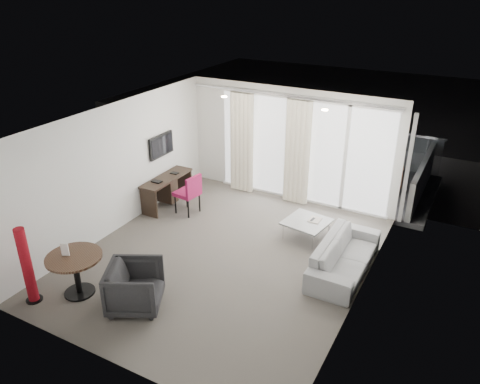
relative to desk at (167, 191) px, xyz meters
The scene contains 28 objects.
floor 2.62m from the desk, 29.92° to the right, with size 5.00×6.00×0.00m, color #544F48.
ceiling 3.45m from the desk, 29.92° to the right, with size 5.00×6.00×0.00m, color white.
wall_left 1.64m from the desk, 100.63° to the right, with size 0.00×6.00×2.60m, color silver.
wall_right 5.02m from the desk, 15.27° to the right, with size 0.00×6.00×2.60m, color silver.
wall_front 4.95m from the desk, 62.30° to the right, with size 5.00×0.00×2.60m, color silver.
window_panel 3.18m from the desk, 33.42° to the left, with size 4.00×0.02×2.38m, color white, non-canonical shape.
window_frame 3.17m from the desk, 33.19° to the left, with size 4.10×0.06×2.44m, color white, non-canonical shape.
curtain_left 2.07m from the desk, 53.99° to the left, with size 0.60×0.20×2.38m, color beige, non-canonical shape.
curtain_right 3.06m from the desk, 31.27° to the left, with size 0.60×0.20×2.38m, color beige, non-canonical shape.
curtain_track 3.45m from the desk, 34.00° to the left, with size 4.80×0.04×0.04m, color #B2B2B7, non-canonical shape.
downlight_a 2.65m from the desk, 12.55° to the left, with size 0.12×0.12×0.02m, color #FFE0B2.
downlight_b 4.14m from the desk, ahead, with size 0.12×0.12×0.02m, color #FFE0B2.
desk is the anchor object (origin of this frame).
tv 1.04m from the desk, 142.63° to the left, with size 0.05×0.80×0.50m, color black, non-canonical shape.
desk_chair 0.65m from the desk, 10.40° to the right, with size 0.50×0.47×0.92m, color maroon, non-canonical shape.
round_table 3.45m from the desk, 78.74° to the right, with size 0.90×0.90×0.72m, color #3C2719, non-canonical shape.
menu_card 3.49m from the desk, 80.88° to the right, with size 0.12×0.02×0.23m, color white, non-canonical shape.
red_lamp 3.89m from the desk, 87.57° to the right, with size 0.27×0.27×1.33m, color maroon.
tub_armchair 3.64m from the desk, 61.50° to the right, with size 0.80×0.83×0.75m, color black.
coffee_table 3.33m from the desk, ahead, with size 0.81×0.81×0.36m, color gray, non-canonical shape.
remote 3.42m from the desk, ahead, with size 0.05×0.15×0.02m, color black, non-canonical shape.
magazine 3.46m from the desk, ahead, with size 0.23×0.30×0.02m, color gray, non-canonical shape.
sofa 4.39m from the desk, ahead, with size 2.04×0.80×0.60m, color gray.
terrace_slab 4.12m from the desk, 51.40° to the left, with size 5.60×3.00×0.12m, color #4D4D50.
rattan_chair_a 4.07m from the desk, 42.92° to the left, with size 0.53×0.53×0.78m, color brown, non-canonical shape.
rattan_chair_b 5.14m from the desk, 33.50° to the left, with size 0.51×0.51×0.75m, color brown, non-canonical shape.
rattan_table 4.30m from the desk, 34.66° to the left, with size 0.51×0.51×0.51m, color brown, non-canonical shape.
balustrade 5.31m from the desk, 61.21° to the left, with size 5.50×0.06×1.05m, color #B2B2B7, non-canonical shape.
Camera 1 is at (3.77, -6.39, 4.82)m, focal length 35.00 mm.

